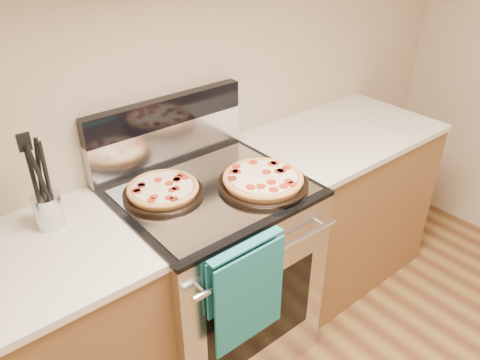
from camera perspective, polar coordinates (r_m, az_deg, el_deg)
wall_back at (r=2.02m, az=-10.09°, el=13.55°), size 4.00×0.00×4.00m
range_body at (r=2.21m, az=-3.24°, el=-11.43°), size 0.76×0.68×0.90m
oven_window at (r=2.02m, az=2.66°, el=-16.35°), size 0.56×0.01×0.40m
cooktop at (r=1.93m, az=-3.64°, el=-1.25°), size 0.76×0.68×0.02m
backsplash_lower at (r=2.12m, az=-8.71°, el=4.50°), size 0.76×0.06×0.18m
backsplash_upper at (r=2.05m, az=-9.04°, el=8.26°), size 0.76×0.06×0.12m
oven_handle at (r=1.76m, az=3.81°, el=-9.28°), size 0.70×0.03×0.03m
dish_towel at (r=1.77m, az=0.76°, el=-13.37°), size 0.32×0.05×0.42m
foil_sheet at (r=1.91m, az=-3.12°, el=-1.28°), size 0.70×0.55×0.01m
cabinet_right at (r=2.73m, az=11.41°, el=-3.17°), size 1.00×0.62×0.88m
countertop_right at (r=2.51m, az=12.46°, el=5.51°), size 1.02×0.64×0.03m
pepperoni_pizza_back at (r=1.88m, az=-9.35°, el=-1.23°), size 0.38×0.38×0.04m
pepperoni_pizza_front at (r=1.92m, az=2.82°, el=-0.05°), size 0.47×0.47×0.05m
utensil_crock at (r=1.83m, az=-22.31°, el=-3.49°), size 0.14×0.14×0.13m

